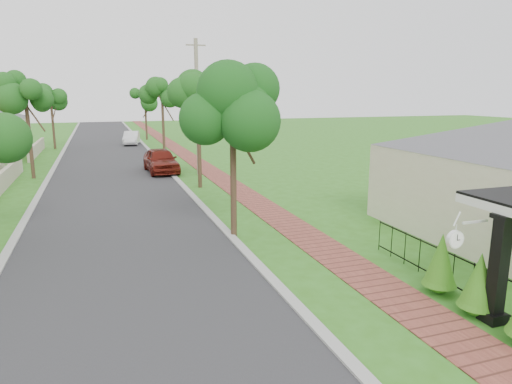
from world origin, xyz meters
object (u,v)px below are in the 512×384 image
parked_car_red (161,160)px  near_tree (233,110)px  station_clock (457,238)px  porch_post (498,275)px  parked_car_white (132,138)px  utility_pole (197,107)px

parked_car_red → near_tree: 15.09m
near_tree → station_clock: near_tree is taller
parked_car_red → station_clock: (3.56, -22.21, 1.16)m
parked_car_red → station_clock: station_clock is taller
porch_post → near_tree: (-3.75, 8.00, 3.39)m
parked_car_white → utility_pole: size_ratio=0.48×
parked_car_white → porch_post: bearing=-74.0°
utility_pole → porch_post: bearing=-83.9°
porch_post → station_clock: 1.26m
parked_car_red → station_clock: 22.52m
parked_car_white → near_tree: near_tree is taller
porch_post → parked_car_white: size_ratio=0.63×
porch_post → parked_car_white: porch_post is taller
porch_post → utility_pole: 21.34m
parked_car_red → parked_car_white: 17.73m
station_clock → parked_car_red: bearing=99.1°
near_tree → utility_pole: size_ratio=0.68×
parked_car_red → parked_car_white: bearing=89.3°
parked_car_white → station_clock: (4.16, -39.93, 1.29)m
parked_car_white → near_tree: bearing=-78.8°
porch_post → parked_car_red: size_ratio=0.55×
utility_pole → near_tree: bearing=-96.6°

